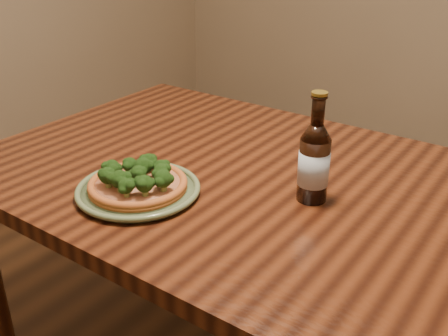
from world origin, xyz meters
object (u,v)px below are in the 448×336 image
Objects in this scene: pizza at (138,182)px; beer_bottle at (314,162)px; table at (290,222)px; plate at (138,190)px.

beer_bottle is (0.32, 0.21, 0.06)m from pizza.
table is at bearing 144.34° from beer_bottle.
table is 0.37m from pizza.
beer_bottle is at bearing 32.08° from plate.
pizza is at bearing -138.77° from table.
table is 5.74× the size of plate.
plate is 0.02m from pizza.
pizza reaches higher than table.
plate is 1.26× the size of pizza.
pizza is (0.00, -0.00, 0.02)m from plate.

